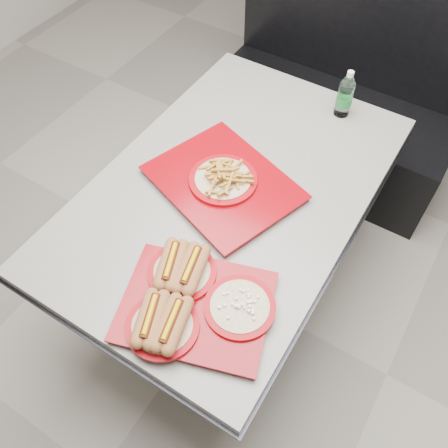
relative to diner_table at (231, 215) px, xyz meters
The scene contains 6 objects.
ground 0.58m from the diner_table, ahead, with size 6.00×6.00×0.00m, color gray.
diner_table is the anchor object (origin of this frame).
booth_bench 1.11m from the diner_table, 90.00° to the left, with size 1.30×0.57×1.35m.
tray_near 0.53m from the diner_table, 73.10° to the right, with size 0.52×0.46×0.10m.
tray_far 0.20m from the diner_table, 151.76° to the right, with size 0.60×0.53×0.10m.
water_bottle 0.66m from the diner_table, 73.39° to the left, with size 0.06×0.06×0.20m.
Camera 1 is at (0.58, -0.98, 2.03)m, focal length 38.00 mm.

